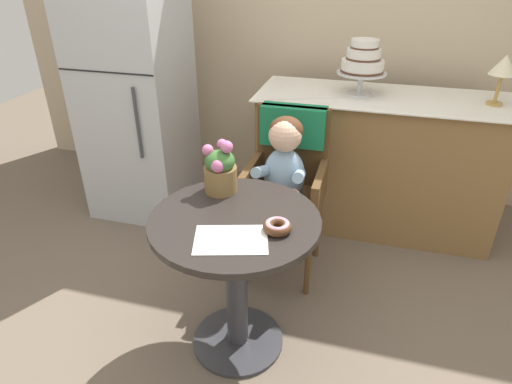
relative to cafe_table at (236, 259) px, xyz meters
name	(u,v)px	position (x,y,z in m)	size (l,w,h in m)	color
ground_plane	(238,341)	(0.00, 0.00, -0.51)	(8.00, 8.00, 0.00)	#6B5B4C
back_wall	(314,5)	(0.00, 1.85, 0.84)	(4.80, 0.10, 2.70)	#C1AD8E
cafe_table	(236,259)	(0.00, 0.00, 0.00)	(0.72, 0.72, 0.72)	#282321
wicker_chair	(289,166)	(0.08, 0.71, 0.13)	(0.42, 0.45, 0.95)	brown
seated_child	(283,172)	(0.08, 0.55, 0.17)	(0.27, 0.32, 0.73)	#8CADCC
paper_napkin	(231,240)	(0.03, -0.15, 0.21)	(0.28, 0.20, 0.00)	white
donut_front	(277,226)	(0.19, -0.05, 0.24)	(0.12, 0.12, 0.04)	#4C2D19
flower_vase	(220,170)	(-0.13, 0.21, 0.32)	(0.16, 0.15, 0.25)	brown
display_counter	(375,162)	(0.55, 1.30, -0.05)	(1.56, 0.62, 0.90)	olive
tiered_cake_stand	(363,62)	(0.40, 1.30, 0.59)	(0.30, 0.30, 0.33)	silver
table_lamp	(504,67)	(1.17, 1.30, 0.61)	(0.15, 0.15, 0.28)	#B28C47
refrigerator	(135,93)	(-1.05, 1.10, 0.34)	(0.64, 0.63, 1.70)	#B7BABF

